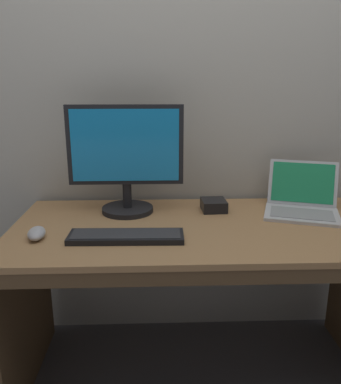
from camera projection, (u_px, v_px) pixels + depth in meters
name	position (u px, v px, depth m)	size (l,w,h in m)	color
ground_plane	(197.00, 372.00, 1.79)	(14.00, 14.00, 0.00)	#4C4C51
desk	(200.00, 273.00, 1.64)	(1.52, 0.71, 0.72)	#A87A4C
laptop_silver	(302.00, 202.00, 1.73)	(0.39, 0.39, 0.21)	silver
external_monitor	(126.00, 159.00, 1.67)	(0.49, 0.23, 0.47)	black
wired_keyboard	(126.00, 236.00, 1.44)	(0.43, 0.13, 0.02)	black
computer_mouse	(37.00, 233.00, 1.45)	(0.06, 0.11, 0.04)	#B7B7BC
external_drive_box	(214.00, 205.00, 1.76)	(0.11, 0.12, 0.05)	black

